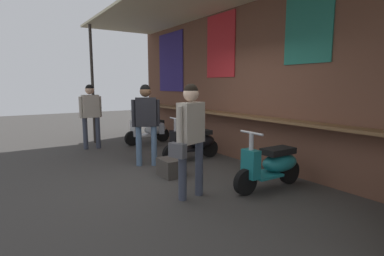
{
  "coord_description": "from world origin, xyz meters",
  "views": [
    {
      "loc": [
        4.32,
        -2.59,
        1.66
      ],
      "look_at": [
        -0.98,
        0.92,
        0.74
      ],
      "focal_mm": 27.94,
      "sensor_mm": 36.0,
      "label": 1
    }
  ],
  "objects_px": {
    "scooter_teal": "(273,165)",
    "merchandise_crate": "(171,167)",
    "scooter_silver": "(150,130)",
    "shopper_with_handbag": "(190,130)",
    "shopper_browsing": "(91,109)",
    "scooter_black": "(195,142)",
    "shopper_passing": "(147,117)"
  },
  "relations": [
    {
      "from": "scooter_teal",
      "to": "shopper_browsing",
      "type": "height_order",
      "value": "shopper_browsing"
    },
    {
      "from": "scooter_teal",
      "to": "merchandise_crate",
      "type": "height_order",
      "value": "scooter_teal"
    },
    {
      "from": "scooter_black",
      "to": "shopper_with_handbag",
      "type": "height_order",
      "value": "shopper_with_handbag"
    },
    {
      "from": "shopper_passing",
      "to": "scooter_black",
      "type": "bearing_deg",
      "value": -73.11
    },
    {
      "from": "shopper_with_handbag",
      "to": "shopper_browsing",
      "type": "xyz_separation_m",
      "value": [
        -4.33,
        -0.27,
        0.01
      ]
    },
    {
      "from": "scooter_silver",
      "to": "shopper_passing",
      "type": "xyz_separation_m",
      "value": [
        2.17,
        -1.1,
        0.63
      ]
    },
    {
      "from": "shopper_with_handbag",
      "to": "scooter_silver",
      "type": "bearing_deg",
      "value": 144.47
    },
    {
      "from": "shopper_with_handbag",
      "to": "shopper_browsing",
      "type": "distance_m",
      "value": 4.33
    },
    {
      "from": "scooter_teal",
      "to": "merchandise_crate",
      "type": "bearing_deg",
      "value": -53.77
    },
    {
      "from": "shopper_with_handbag",
      "to": "shopper_passing",
      "type": "height_order",
      "value": "shopper_with_handbag"
    },
    {
      "from": "scooter_black",
      "to": "shopper_browsing",
      "type": "xyz_separation_m",
      "value": [
        -2.44,
        -1.61,
        0.65
      ]
    },
    {
      "from": "merchandise_crate",
      "to": "shopper_with_handbag",
      "type": "bearing_deg",
      "value": -15.03
    },
    {
      "from": "scooter_silver",
      "to": "merchandise_crate",
      "type": "xyz_separation_m",
      "value": [
        3.07,
        -1.05,
        -0.23
      ]
    },
    {
      "from": "shopper_browsing",
      "to": "merchandise_crate",
      "type": "bearing_deg",
      "value": -170.74
    },
    {
      "from": "scooter_teal",
      "to": "shopper_browsing",
      "type": "relative_size",
      "value": 0.84
    },
    {
      "from": "shopper_with_handbag",
      "to": "scooter_black",
      "type": "bearing_deg",
      "value": 126.85
    },
    {
      "from": "scooter_silver",
      "to": "shopper_passing",
      "type": "relative_size",
      "value": 0.84
    },
    {
      "from": "scooter_black",
      "to": "merchandise_crate",
      "type": "bearing_deg",
      "value": 38.6
    },
    {
      "from": "scooter_black",
      "to": "shopper_passing",
      "type": "height_order",
      "value": "shopper_passing"
    },
    {
      "from": "shopper_browsing",
      "to": "merchandise_crate",
      "type": "height_order",
      "value": "shopper_browsing"
    },
    {
      "from": "scooter_silver",
      "to": "shopper_with_handbag",
      "type": "relative_size",
      "value": 0.83
    },
    {
      "from": "shopper_passing",
      "to": "shopper_with_handbag",
      "type": "bearing_deg",
      "value": -163.97
    },
    {
      "from": "shopper_browsing",
      "to": "merchandise_crate",
      "type": "xyz_separation_m",
      "value": [
        3.23,
        0.56,
        -0.87
      ]
    },
    {
      "from": "scooter_black",
      "to": "shopper_browsing",
      "type": "relative_size",
      "value": 0.84
    },
    {
      "from": "shopper_browsing",
      "to": "scooter_silver",
      "type": "bearing_deg",
      "value": -96.3
    },
    {
      "from": "shopper_with_handbag",
      "to": "shopper_passing",
      "type": "xyz_separation_m",
      "value": [
        -2.0,
        0.24,
        -0.0
      ]
    },
    {
      "from": "shopper_browsing",
      "to": "merchandise_crate",
      "type": "distance_m",
      "value": 3.39
    },
    {
      "from": "scooter_silver",
      "to": "shopper_with_handbag",
      "type": "bearing_deg",
      "value": 68.13
    },
    {
      "from": "scooter_black",
      "to": "shopper_passing",
      "type": "bearing_deg",
      "value": -4.2
    },
    {
      "from": "scooter_silver",
      "to": "shopper_with_handbag",
      "type": "distance_m",
      "value": 4.42
    },
    {
      "from": "scooter_black",
      "to": "shopper_with_handbag",
      "type": "relative_size",
      "value": 0.83
    },
    {
      "from": "scooter_black",
      "to": "shopper_browsing",
      "type": "bearing_deg",
      "value": -54.9
    }
  ]
}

